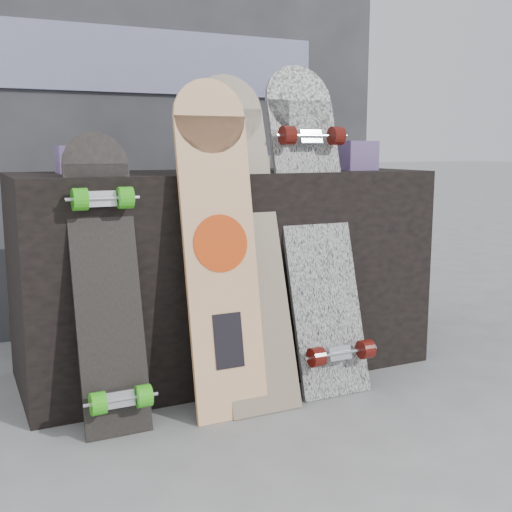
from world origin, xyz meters
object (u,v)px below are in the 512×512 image
longboard_celtic (244,228)px  longboard_cascadia (316,220)px  vendor_table (224,271)px  skateboard_dark (107,278)px  longboard_geisha (219,239)px

longboard_celtic → longboard_cascadia: size_ratio=0.96×
vendor_table → skateboard_dark: skateboard_dark is taller
vendor_table → longboard_geisha: size_ratio=1.42×
vendor_table → longboard_celtic: bearing=-99.9°
longboard_geisha → skateboard_dark: (-0.37, 0.03, -0.11)m
longboard_cascadia → longboard_geisha: bearing=-168.4°
vendor_table → longboard_celtic: (-0.05, -0.31, 0.21)m
longboard_celtic → longboard_geisha: bearing=-149.0°
longboard_geisha → skateboard_dark: bearing=175.4°
longboard_cascadia → longboard_celtic: bearing=-177.6°
longboard_cascadia → skateboard_dark: size_ratio=1.28×
longboard_geisha → longboard_cascadia: size_ratio=0.93×
longboard_celtic → skateboard_dark: size_ratio=1.22×
longboard_geisha → skateboard_dark: longboard_geisha is taller
vendor_table → longboard_geisha: longboard_geisha is taller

